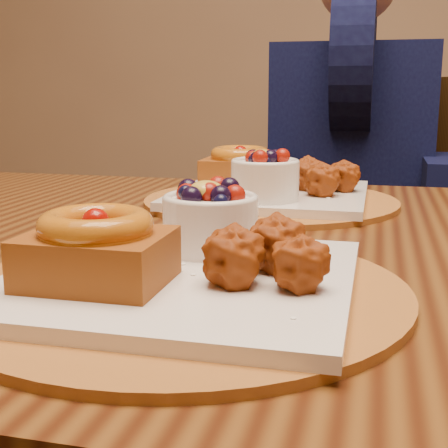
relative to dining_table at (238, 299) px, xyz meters
The scene contains 5 objects.
dining_table is the anchor object (origin of this frame).
place_setting_near 0.24m from the dining_table, 90.74° to the right, with size 0.38×0.38×0.09m.
place_setting_far 0.24m from the dining_table, 90.84° to the left, with size 0.38×0.38×0.09m.
chair_far 1.00m from the dining_table, 78.42° to the left, with size 0.60×0.60×0.96m.
diner 0.94m from the dining_table, 84.60° to the left, with size 0.49×0.48×0.80m.
Camera 1 is at (0.05, -0.76, 0.92)m, focal length 50.00 mm.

